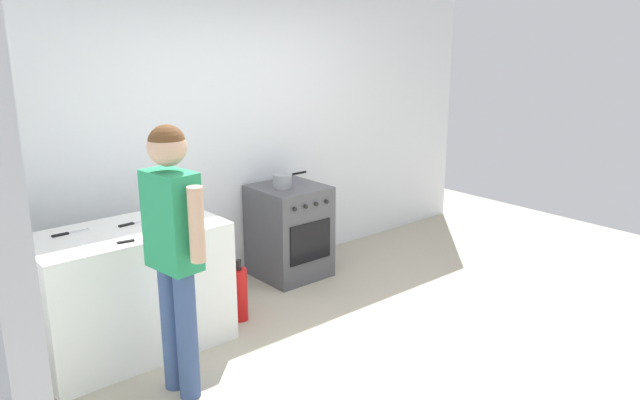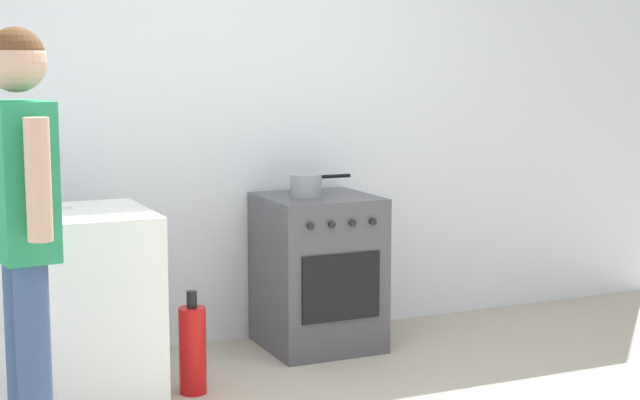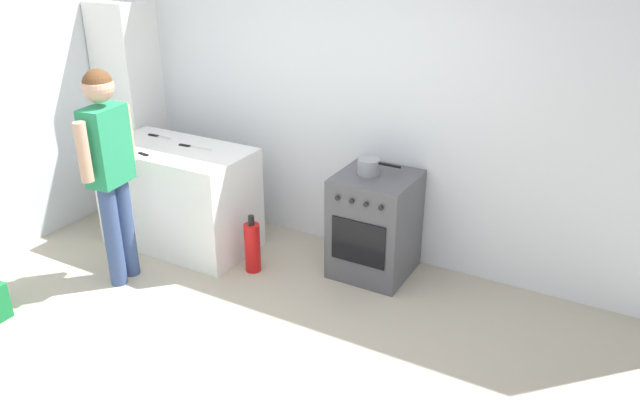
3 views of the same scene
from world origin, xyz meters
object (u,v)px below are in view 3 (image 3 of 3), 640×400
object	(u,v)px
knife_bread	(136,152)
fire_extinguisher	(252,247)
oven_left	(375,224)
person	(109,159)
larder_cabinet	(132,108)
knife_carving	(194,147)
pot	(369,166)
knife_utility	(159,136)

from	to	relation	value
knife_bread	fire_extinguisher	xyz separation A→B (m)	(1.04, 0.14, -0.69)
oven_left	person	xyz separation A→B (m)	(-1.70, -1.09, 0.60)
fire_extinguisher	larder_cabinet	world-z (taller)	larder_cabinet
larder_cabinet	person	bearing A→B (deg)	-51.50
oven_left	person	bearing A→B (deg)	-147.47
person	oven_left	bearing A→B (deg)	32.53
person	larder_cabinet	bearing A→B (deg)	128.50
knife_bread	knife_carving	size ratio (longest dim) A/B	1.06
knife_bread	fire_extinguisher	size ratio (longest dim) A/B	0.70
pot	knife_bread	bearing A→B (deg)	-161.58
larder_cabinet	knife_utility	bearing A→B (deg)	-27.23
knife_carving	pot	bearing A→B (deg)	11.08
oven_left	knife_carving	bearing A→B (deg)	-169.37
knife_bread	larder_cabinet	xyz separation A→B (m)	(-0.74, 0.72, 0.10)
knife_utility	person	xyz separation A→B (m)	(0.32, -0.87, 0.12)
oven_left	fire_extinguisher	xyz separation A→B (m)	(-0.87, -0.48, -0.21)
pot	knife_bread	size ratio (longest dim) A/B	1.01
knife_carving	fire_extinguisher	world-z (taller)	knife_carving
knife_bread	larder_cabinet	world-z (taller)	larder_cabinet
oven_left	fire_extinguisher	world-z (taller)	oven_left
larder_cabinet	knife_bread	bearing A→B (deg)	-44.25
knife_carving	larder_cabinet	xyz separation A→B (m)	(-1.09, 0.40, 0.10)
pot	knife_bread	world-z (taller)	pot
knife_carving	person	world-z (taller)	person
knife_bread	fire_extinguisher	bearing A→B (deg)	7.50
knife_utility	fire_extinguisher	distance (m)	1.37
knife_bread	knife_carving	bearing A→B (deg)	42.51
oven_left	person	size ratio (longest dim) A/B	0.50
person	pot	bearing A→B (deg)	33.57
knife_bread	pot	bearing A→B (deg)	18.42
knife_utility	person	distance (m)	0.93
person	knife_bread	bearing A→B (deg)	113.94
fire_extinguisher	person	bearing A→B (deg)	-143.88
person	fire_extinguisher	size ratio (longest dim) A/B	3.41
pot	knife_bread	xyz separation A→B (m)	(-1.85, -0.61, -0.01)
knife_carving	larder_cabinet	world-z (taller)	larder_cabinet
knife_bread	person	world-z (taller)	person
knife_carving	oven_left	bearing A→B (deg)	10.63
fire_extinguisher	knife_bread	bearing A→B (deg)	-172.50
pot	person	size ratio (longest dim) A/B	0.21
knife_carving	larder_cabinet	bearing A→B (deg)	160.03
fire_extinguisher	knife_utility	bearing A→B (deg)	167.43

